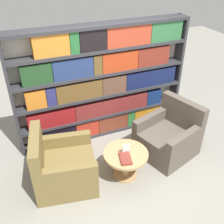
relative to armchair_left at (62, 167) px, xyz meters
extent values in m
plane|color=gray|center=(1.04, -0.29, -0.30)|extent=(14.00, 14.00, 0.00)
cube|color=silver|center=(1.04, 1.12, 0.73)|extent=(3.11, 0.05, 2.06)
cube|color=#333338|center=(-0.49, 0.99, 0.73)|extent=(0.05, 0.30, 2.06)
cube|color=#333338|center=(2.57, 0.99, 0.73)|extent=(0.05, 0.30, 2.06)
cube|color=#333338|center=(1.04, 0.99, -0.28)|extent=(3.01, 0.30, 0.05)
cube|color=#333338|center=(1.04, 0.99, 0.11)|extent=(3.01, 0.30, 0.05)
cube|color=#333338|center=(1.04, 0.99, 0.52)|extent=(3.01, 0.30, 0.05)
cube|color=#333338|center=(1.04, 0.99, 0.93)|extent=(3.01, 0.30, 0.05)
cube|color=#333338|center=(1.04, 0.99, 1.35)|extent=(3.01, 0.30, 0.05)
cube|color=#333338|center=(1.04, 0.99, 1.73)|extent=(3.01, 0.30, 0.05)
cube|color=black|center=(0.17, 0.97, -0.10)|extent=(0.58, 0.20, 0.31)
cube|color=red|center=(0.68, 0.97, -0.10)|extent=(0.43, 0.20, 0.31)
cube|color=brown|center=(1.20, 0.97, -0.10)|extent=(0.59, 0.20, 0.31)
cube|color=#307838|center=(1.58, 0.97, -0.10)|extent=(0.14, 0.20, 0.31)
cube|color=orange|center=(2.08, 0.97, -0.10)|extent=(0.85, 0.20, 0.31)
cube|color=maroon|center=(0.07, 0.97, 0.28)|extent=(0.81, 0.20, 0.29)
cube|color=maroon|center=(1.19, 0.97, 0.28)|extent=(1.42, 0.20, 0.29)
cube|color=navy|center=(2.06, 0.97, 0.28)|extent=(0.30, 0.20, 0.29)
cube|color=orange|center=(-0.14, 0.97, 0.71)|extent=(0.32, 0.20, 0.32)
cube|color=navy|center=(0.11, 0.97, 0.71)|extent=(0.15, 0.20, 0.32)
cube|color=brown|center=(0.59, 0.97, 0.71)|extent=(0.80, 0.20, 0.32)
cube|color=brown|center=(1.22, 0.97, 0.71)|extent=(0.45, 0.20, 0.32)
cube|color=#16204D|center=(1.96, 0.97, 0.71)|extent=(1.01, 0.20, 0.32)
cube|color=#224825|center=(-0.06, 0.97, 1.12)|extent=(0.47, 0.20, 0.33)
cube|color=navy|center=(0.51, 0.97, 1.12)|extent=(0.66, 0.20, 0.33)
cube|color=brown|center=(0.92, 0.97, 1.12)|extent=(0.15, 0.20, 0.33)
cube|color=#BA3C1A|center=(1.33, 0.97, 1.12)|extent=(0.65, 0.20, 0.33)
cube|color=maroon|center=(1.97, 0.97, 1.12)|extent=(0.62, 0.20, 0.33)
cube|color=orange|center=(0.21, 0.97, 1.54)|extent=(0.54, 0.20, 0.33)
cube|color=#276733|center=(0.56, 0.97, 1.54)|extent=(0.14, 0.20, 0.33)
cube|color=black|center=(0.86, 0.97, 1.54)|extent=(0.44, 0.20, 0.33)
cube|color=#B74028|center=(1.48, 0.97, 1.54)|extent=(0.78, 0.20, 0.33)
cube|color=#327040|center=(2.18, 0.97, 1.54)|extent=(0.60, 0.20, 0.33)
cube|color=olive|center=(0.05, -0.01, -0.09)|extent=(1.01, 0.99, 0.42)
cube|color=olive|center=(-0.31, 0.06, 0.37)|extent=(0.29, 0.85, 0.49)
cube|color=olive|center=(0.05, -0.38, 0.22)|extent=(0.74, 0.25, 0.20)
cube|color=olive|center=(0.18, 0.33, 0.22)|extent=(0.74, 0.25, 0.20)
cube|color=brown|center=(1.81, -0.01, -0.09)|extent=(1.08, 1.06, 0.42)
cube|color=brown|center=(2.16, 0.10, 0.37)|extent=(0.38, 0.84, 0.49)
cube|color=brown|center=(1.64, 0.31, 0.22)|extent=(0.73, 0.33, 0.20)
cube|color=brown|center=(1.85, -0.37, 0.22)|extent=(0.73, 0.33, 0.20)
cylinder|color=tan|center=(0.93, -0.23, -0.10)|extent=(0.12, 0.12, 0.41)
cylinder|color=tan|center=(0.93, -0.23, -0.29)|extent=(0.37, 0.37, 0.03)
cylinder|color=tan|center=(0.93, -0.23, 0.13)|extent=(0.68, 0.68, 0.04)
cube|color=black|center=(0.93, -0.23, 0.15)|extent=(0.07, 0.06, 0.01)
cube|color=white|center=(0.93, -0.23, 0.23)|extent=(0.12, 0.01, 0.17)
cube|color=brown|center=(0.86, -0.35, 0.16)|extent=(0.22, 0.29, 0.04)
camera|label=1|loc=(-0.42, -2.90, 2.78)|focal=42.00mm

